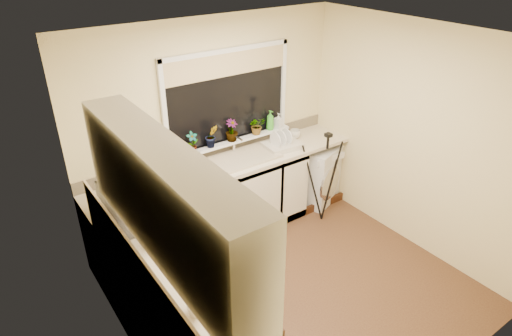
% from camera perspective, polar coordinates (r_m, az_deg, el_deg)
% --- Properties ---
extents(floor, '(3.20, 3.20, 0.00)m').
position_cam_1_polar(floor, '(4.65, 4.84, -15.01)').
color(floor, brown).
rests_on(floor, ground).
extents(ceiling, '(3.20, 3.20, 0.00)m').
position_cam_1_polar(ceiling, '(3.48, 6.50, 15.94)').
color(ceiling, white).
rests_on(ceiling, ground).
extents(wall_back, '(3.20, 0.00, 3.20)m').
position_cam_1_polar(wall_back, '(5.03, -5.59, 5.15)').
color(wall_back, beige).
rests_on(wall_back, ground).
extents(wall_front, '(3.20, 0.00, 3.20)m').
position_cam_1_polar(wall_front, '(3.16, 23.82, -12.79)').
color(wall_front, beige).
rests_on(wall_front, ground).
extents(wall_left, '(0.00, 3.00, 3.00)m').
position_cam_1_polar(wall_left, '(3.27, -16.70, -9.85)').
color(wall_left, beige).
rests_on(wall_left, ground).
extents(wall_right, '(0.00, 3.00, 3.00)m').
position_cam_1_polar(wall_right, '(5.02, 19.65, 3.55)').
color(wall_right, beige).
rests_on(wall_right, ground).
extents(base_cabinet_back, '(2.55, 0.60, 0.86)m').
position_cam_1_polar(base_cabinet_back, '(5.03, -6.65, -5.18)').
color(base_cabinet_back, silver).
rests_on(base_cabinet_back, floor).
extents(base_cabinet_left, '(0.54, 2.40, 0.86)m').
position_cam_1_polar(base_cabinet_left, '(3.67, -8.51, -20.65)').
color(base_cabinet_left, silver).
rests_on(base_cabinet_left, floor).
extents(worktop_back, '(3.20, 0.60, 0.04)m').
position_cam_1_polar(worktop_back, '(4.94, -3.65, 0.37)').
color(worktop_back, beige).
rests_on(worktop_back, base_cabinet_back).
extents(worktop_left, '(0.60, 2.40, 0.04)m').
position_cam_1_polar(worktop_left, '(3.35, -9.06, -15.55)').
color(worktop_left, beige).
rests_on(worktop_left, base_cabinet_left).
extents(upper_cabinet, '(0.28, 1.90, 0.70)m').
position_cam_1_polar(upper_cabinet, '(2.64, -11.76, -3.95)').
color(upper_cabinet, silver).
rests_on(upper_cabinet, wall_left).
extents(splashback_left, '(0.02, 2.40, 0.45)m').
position_cam_1_polar(splashback_left, '(3.11, -14.26, -14.14)').
color(splashback_left, beige).
rests_on(splashback_left, wall_left).
extents(splashback_back, '(3.20, 0.02, 0.14)m').
position_cam_1_polar(splashback_back, '(5.12, -5.39, 2.48)').
color(splashback_back, beige).
rests_on(splashback_back, wall_back).
extents(window_glass, '(1.50, 0.02, 1.00)m').
position_cam_1_polar(window_glass, '(4.99, -3.67, 9.06)').
color(window_glass, black).
rests_on(window_glass, wall_back).
extents(window_blind, '(1.50, 0.02, 0.25)m').
position_cam_1_polar(window_blind, '(4.86, -3.65, 13.17)').
color(window_blind, tan).
rests_on(window_blind, wall_back).
extents(windowsill, '(1.60, 0.14, 0.03)m').
position_cam_1_polar(windowsill, '(5.14, -3.17, 3.47)').
color(windowsill, white).
rests_on(windowsill, wall_back).
extents(sink, '(0.82, 0.46, 0.03)m').
position_cam_1_polar(sink, '(5.02, -1.73, 1.32)').
color(sink, tan).
rests_on(sink, worktop_back).
extents(faucet, '(0.03, 0.03, 0.24)m').
position_cam_1_polar(faucet, '(5.11, -2.87, 3.13)').
color(faucet, silver).
rests_on(faucet, worktop_back).
extents(washing_machine, '(0.69, 0.68, 0.77)m').
position_cam_1_polar(washing_machine, '(5.84, 7.57, -0.69)').
color(washing_machine, silver).
rests_on(washing_machine, floor).
extents(laptop, '(0.37, 0.36, 0.22)m').
position_cam_1_polar(laptop, '(4.57, -10.21, -1.37)').
color(laptop, '#9A9BA2').
rests_on(laptop, worktop_back).
extents(kettle, '(0.16, 0.16, 0.21)m').
position_cam_1_polar(kettle, '(3.73, -12.48, -8.20)').
color(kettle, white).
rests_on(kettle, worktop_left).
extents(dish_rack, '(0.45, 0.35, 0.06)m').
position_cam_1_polar(dish_rack, '(5.28, 3.40, 2.91)').
color(dish_rack, beige).
rests_on(dish_rack, worktop_back).
extents(tripod, '(0.65, 0.65, 1.17)m').
position_cam_1_polar(tripod, '(5.34, 8.86, -1.32)').
color(tripod, black).
rests_on(tripod, floor).
extents(steel_jar, '(0.08, 0.08, 0.11)m').
position_cam_1_polar(steel_jar, '(3.16, -7.84, -16.85)').
color(steel_jar, white).
rests_on(steel_jar, worktop_left).
extents(microwave, '(0.44, 0.62, 0.32)m').
position_cam_1_polar(microwave, '(4.07, -15.70, -4.34)').
color(microwave, white).
rests_on(microwave, worktop_left).
extents(plant_a, '(0.13, 0.09, 0.24)m').
position_cam_1_polar(plant_a, '(4.83, -8.19, 3.30)').
color(plant_a, '#999999').
rests_on(plant_a, windowsill).
extents(plant_b, '(0.17, 0.15, 0.26)m').
position_cam_1_polar(plant_b, '(4.93, -5.75, 4.13)').
color(plant_b, '#999999').
rests_on(plant_b, windowsill).
extents(plant_c, '(0.16, 0.16, 0.26)m').
position_cam_1_polar(plant_c, '(5.07, -3.17, 4.87)').
color(plant_c, '#999999').
rests_on(plant_c, windowsill).
extents(plant_d, '(0.23, 0.21, 0.22)m').
position_cam_1_polar(plant_d, '(5.25, 0.11, 5.51)').
color(plant_d, '#999999').
rests_on(plant_d, windowsill).
extents(soap_bottle_green, '(0.11, 0.11, 0.24)m').
position_cam_1_polar(soap_bottle_green, '(5.37, 1.84, 6.18)').
color(soap_bottle_green, green).
rests_on(soap_bottle_green, windowsill).
extents(soap_bottle_clear, '(0.10, 0.10, 0.18)m').
position_cam_1_polar(soap_bottle_clear, '(5.44, 2.91, 6.14)').
color(soap_bottle_clear, '#999999').
rests_on(soap_bottle_clear, windowsill).
extents(cup_back, '(0.18, 0.18, 0.11)m').
position_cam_1_polar(cup_back, '(5.54, 5.06, 4.38)').
color(cup_back, silver).
rests_on(cup_back, worktop_back).
extents(cup_left, '(0.11, 0.11, 0.09)m').
position_cam_1_polar(cup_left, '(3.12, -7.94, -17.69)').
color(cup_left, beige).
rests_on(cup_left, worktop_left).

